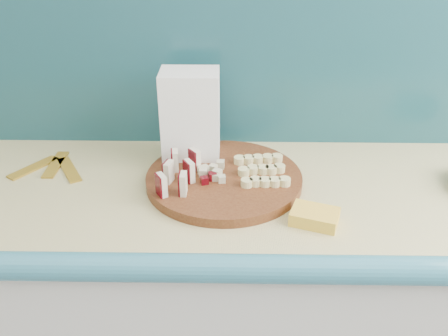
% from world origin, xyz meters
% --- Properties ---
extents(kitchen_counter, '(2.20, 0.63, 0.91)m').
position_xyz_m(kitchen_counter, '(0.10, 1.50, 0.46)').
color(kitchen_counter, silver).
rests_on(kitchen_counter, ground).
extents(backsplash, '(2.20, 0.02, 0.50)m').
position_xyz_m(backsplash, '(0.10, 1.79, 1.16)').
color(backsplash, teal).
rests_on(backsplash, kitchen_counter).
extents(cutting_board, '(0.45, 0.45, 0.03)m').
position_xyz_m(cutting_board, '(0.22, 1.53, 0.92)').
color(cutting_board, '#431C0E').
rests_on(cutting_board, kitchen_counter).
extents(apple_wedges, '(0.09, 0.17, 0.06)m').
position_xyz_m(apple_wedges, '(0.11, 1.50, 0.96)').
color(apple_wedges, beige).
rests_on(apple_wedges, cutting_board).
extents(apple_chunks, '(0.06, 0.07, 0.02)m').
position_xyz_m(apple_chunks, '(0.19, 1.53, 0.95)').
color(apple_chunks, beige).
rests_on(apple_chunks, cutting_board).
extents(banana_slices, '(0.14, 0.16, 0.02)m').
position_xyz_m(banana_slices, '(0.32, 1.54, 0.94)').
color(banana_slices, '#DFD388').
rests_on(banana_slices, cutting_board).
extents(flour_bag, '(0.15, 0.11, 0.26)m').
position_xyz_m(flour_bag, '(0.13, 1.65, 1.04)').
color(flour_bag, white).
rests_on(flour_bag, kitchen_counter).
extents(sponge, '(0.12, 0.10, 0.03)m').
position_xyz_m(sponge, '(0.43, 1.36, 0.93)').
color(sponge, yellow).
rests_on(sponge, kitchen_counter).
extents(banana_peel, '(0.21, 0.17, 0.01)m').
position_xyz_m(banana_peel, '(-0.25, 1.60, 0.91)').
color(banana_peel, '#B08E21').
rests_on(banana_peel, kitchen_counter).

